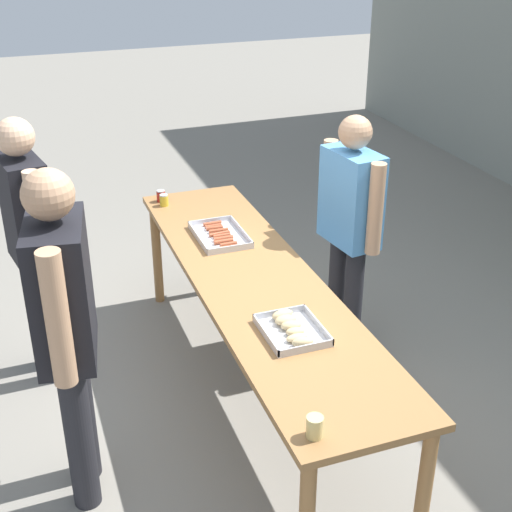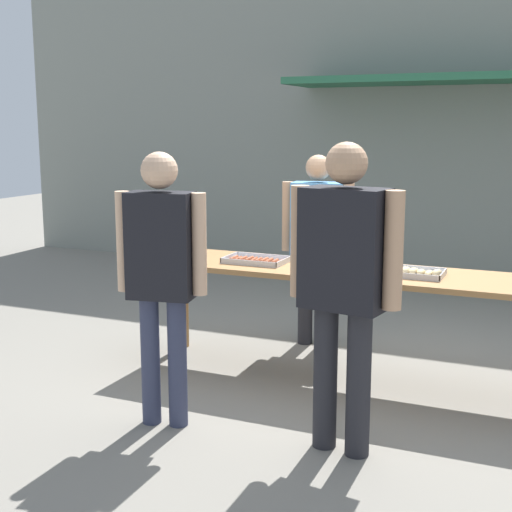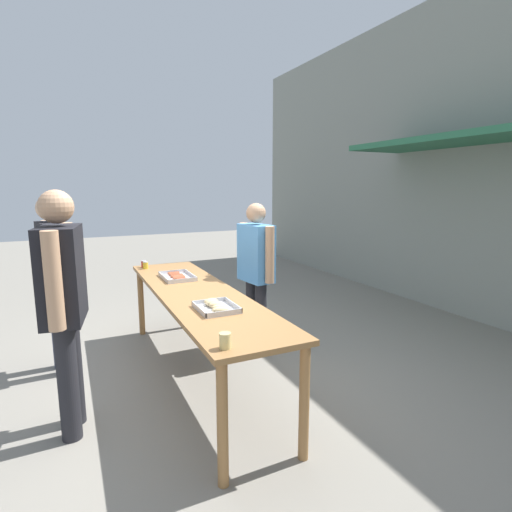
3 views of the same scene
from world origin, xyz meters
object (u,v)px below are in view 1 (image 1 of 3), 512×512
food_tray_buns (292,329)px  condiment_jar_ketchup (164,200)px  person_server_behind_table (350,216)px  beer_cup (315,427)px  food_tray_sausages (220,236)px  person_customer_holding_hotdog (29,230)px  person_customer_with_cup (65,317)px  condiment_jar_mustard (161,196)px

food_tray_buns → condiment_jar_ketchup: bearing=-173.5°
condiment_jar_ketchup → person_server_behind_table: (0.86, 1.04, 0.08)m
beer_cup → person_server_behind_table: (-1.76, 1.04, 0.07)m
food_tray_buns → condiment_jar_ketchup: (-1.87, -0.21, 0.02)m
condiment_jar_ketchup → food_tray_sausages: bearing=18.2°
person_server_behind_table → food_tray_sausages: bearing=-111.9°
food_tray_sausages → food_tray_buns: bearing=-0.0°
person_server_behind_table → person_customer_holding_hotdog: bearing=-107.5°
beer_cup → person_customer_holding_hotdog: 2.31m
food_tray_sausages → person_customer_with_cup: person_customer_with_cup is taller
person_customer_with_cup → beer_cup: bearing=-128.6°
person_customer_holding_hotdog → condiment_jar_mustard: bearing=-67.9°
food_tray_sausages → person_customer_holding_hotdog: size_ratio=0.27×
food_tray_sausages → condiment_jar_mustard: (-0.74, -0.22, 0.03)m
food_tray_sausages → person_customer_with_cup: 1.49m
beer_cup → food_tray_sausages: bearing=173.8°
food_tray_buns → person_customer_holding_hotdog: (-1.34, -1.16, 0.16)m
food_tray_buns → person_customer_holding_hotdog: bearing=-139.1°
condiment_jar_mustard → person_customer_with_cup: 1.97m
beer_cup → person_customer_with_cup: person_customer_with_cup is taller
food_tray_sausages → person_server_behind_table: (0.21, 0.83, 0.10)m
food_tray_sausages → condiment_jar_mustard: condiment_jar_mustard is taller
condiment_jar_mustard → beer_cup: beer_cup is taller
condiment_jar_ketchup → person_server_behind_table: 1.36m
food_tray_buns → beer_cup: size_ratio=3.75×
condiment_jar_ketchup → beer_cup: 2.62m
person_customer_with_cup → food_tray_sausages: bearing=-37.8°
food_tray_sausages → condiment_jar_ketchup: (-0.66, -0.22, 0.03)m
person_customer_holding_hotdog → food_tray_sausages: bearing=-107.3°
food_tray_sausages → person_server_behind_table: person_server_behind_table is taller
food_tray_sausages → condiment_jar_mustard: 0.78m
person_server_behind_table → person_customer_holding_hotdog: (-0.34, -1.99, 0.07)m
condiment_jar_mustard → person_customer_holding_hotdog: bearing=-57.1°
food_tray_sausages → food_tray_buns: size_ratio=1.27×
condiment_jar_ketchup → person_customer_with_cup: bearing=-27.4°
condiment_jar_mustard → person_server_behind_table: bearing=47.7°
beer_cup → person_server_behind_table: bearing=149.4°
food_tray_sausages → person_customer_with_cup: (1.01, -1.08, 0.19)m
person_customer_holding_hotdog → person_customer_with_cup: 1.15m
person_server_behind_table → person_customer_with_cup: (0.80, -1.91, 0.09)m
person_customer_holding_hotdog → person_customer_with_cup: person_customer_with_cup is taller
food_tray_buns → condiment_jar_mustard: size_ratio=4.31×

